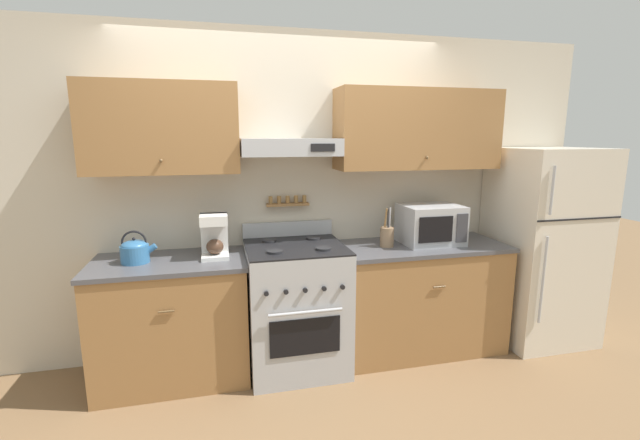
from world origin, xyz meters
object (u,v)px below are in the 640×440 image
(stove_range, at_px, (296,306))
(refrigerator, at_px, (542,245))
(utensil_crock, at_px, (387,236))
(tea_kettle, at_px, (135,251))
(coffee_maker, at_px, (214,235))
(microwave, at_px, (430,224))

(stove_range, distance_m, refrigerator, 2.18)
(utensil_crock, bearing_deg, tea_kettle, -180.00)
(stove_range, distance_m, tea_kettle, 1.22)
(coffee_maker, bearing_deg, stove_range, -6.74)
(coffee_maker, distance_m, utensil_crock, 1.32)
(stove_range, bearing_deg, coffee_maker, 173.26)
(stove_range, distance_m, utensil_crock, 0.89)
(microwave, bearing_deg, coffee_maker, 179.61)
(stove_range, xyz_separation_m, refrigerator, (2.15, -0.01, 0.35))
(tea_kettle, relative_size, microwave, 0.52)
(coffee_maker, bearing_deg, utensil_crock, -1.28)
(coffee_maker, bearing_deg, microwave, -0.39)
(utensil_crock, bearing_deg, coffee_maker, 178.72)
(tea_kettle, bearing_deg, stove_range, -1.99)
(stove_range, relative_size, utensil_crock, 3.47)
(tea_kettle, relative_size, coffee_maker, 0.77)
(tea_kettle, height_order, microwave, microwave)
(utensil_crock, bearing_deg, stove_range, -177.02)
(refrigerator, height_order, coffee_maker, refrigerator)
(refrigerator, distance_m, microwave, 1.05)
(refrigerator, xyz_separation_m, coffee_maker, (-2.73, 0.08, 0.22))
(refrigerator, relative_size, utensil_crock, 5.35)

